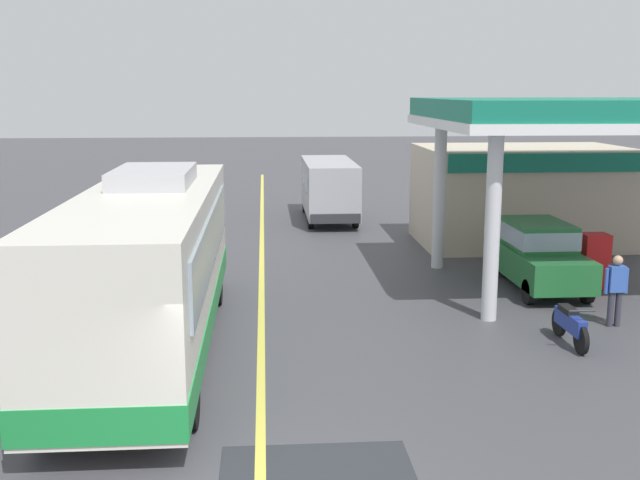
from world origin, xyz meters
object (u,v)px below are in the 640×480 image
minibus_opposing_lane (329,184)px  coach_bus_main (150,268)px  motorcycle_parked_forecourt (570,324)px  pedestrian_near_pump (616,287)px  car_at_pump (538,251)px

minibus_opposing_lane → coach_bus_main: bearing=-107.6°
minibus_opposing_lane → motorcycle_parked_forecourt: size_ratio=3.41×
coach_bus_main → motorcycle_parked_forecourt: 8.89m
minibus_opposing_lane → pedestrian_near_pump: size_ratio=3.69×
coach_bus_main → minibus_opposing_lane: bearing=72.4°
car_at_pump → motorcycle_parked_forecourt: size_ratio=2.33×
coach_bus_main → car_at_pump: coach_bus_main is taller
car_at_pump → minibus_opposing_lane: (-4.71, 11.60, 0.46)m
car_at_pump → pedestrian_near_pump: 3.57m
car_at_pump → motorcycle_parked_forecourt: car_at_pump is taller
motorcycle_parked_forecourt → pedestrian_near_pump: pedestrian_near_pump is taller
coach_bus_main → pedestrian_near_pump: (10.30, 0.77, -0.79)m
car_at_pump → pedestrian_near_pump: size_ratio=2.53×
car_at_pump → motorcycle_parked_forecourt: (-0.96, -4.68, -0.57)m
motorcycle_parked_forecourt → pedestrian_near_pump: 1.96m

